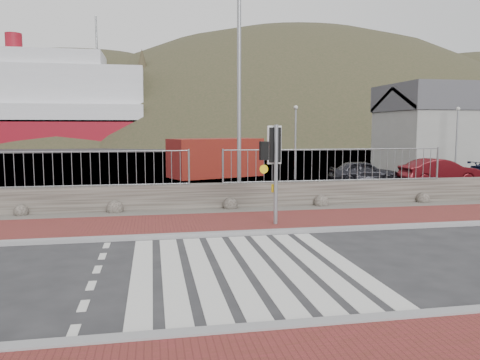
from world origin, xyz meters
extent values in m
plane|color=#28282B|center=(0.00, 0.00, 0.00)|extent=(220.00, 220.00, 0.00)
cube|color=maroon|center=(0.00, 4.50, 0.04)|extent=(40.00, 3.00, 0.08)
cube|color=gray|center=(0.00, -3.00, 0.05)|extent=(40.00, 0.25, 0.12)
cube|color=gray|center=(0.00, 3.00, 0.05)|extent=(40.00, 0.25, 0.12)
cube|color=silver|center=(-2.10, 0.00, 0.01)|extent=(0.42, 5.60, 0.01)
cube|color=silver|center=(-1.50, 0.00, 0.01)|extent=(0.42, 5.60, 0.01)
cube|color=silver|center=(-0.90, 0.00, 0.01)|extent=(0.42, 5.60, 0.01)
cube|color=silver|center=(-0.30, 0.00, 0.01)|extent=(0.42, 5.60, 0.01)
cube|color=silver|center=(0.30, 0.00, 0.01)|extent=(0.42, 5.60, 0.01)
cube|color=silver|center=(0.90, 0.00, 0.01)|extent=(0.42, 5.60, 0.01)
cube|color=silver|center=(1.50, 0.00, 0.01)|extent=(0.42, 5.60, 0.01)
cube|color=silver|center=(2.10, 0.00, 0.01)|extent=(0.42, 5.60, 0.01)
cube|color=#59544C|center=(0.00, 6.50, 0.03)|extent=(40.00, 1.50, 0.06)
cube|color=#403A35|center=(0.00, 7.30, 0.45)|extent=(40.00, 0.60, 0.90)
cylinder|color=gray|center=(-4.80, 7.15, 2.10)|extent=(8.40, 0.04, 0.04)
cylinder|color=gray|center=(-0.60, 7.15, 1.50)|extent=(0.07, 0.07, 1.20)
cylinder|color=gray|center=(4.80, 7.15, 2.10)|extent=(8.40, 0.04, 0.04)
cylinder|color=gray|center=(0.60, 7.15, 1.50)|extent=(0.07, 0.07, 1.20)
cylinder|color=gray|center=(9.00, 7.15, 1.50)|extent=(0.07, 0.07, 1.20)
cube|color=#4C4C4F|center=(0.00, 27.90, 0.00)|extent=(120.00, 40.00, 0.50)
cube|color=#3F4C54|center=(0.00, 62.90, 0.00)|extent=(220.00, 50.00, 0.05)
cube|color=silver|center=(-18.00, 67.90, 9.00)|extent=(30.00, 12.00, 6.00)
cube|color=silver|center=(-18.00, 67.90, 13.00)|extent=(18.00, 10.00, 2.50)
cylinder|color=maroon|center=(-22.00, 67.90, 15.50)|extent=(2.40, 2.40, 3.00)
cylinder|color=gray|center=(-10.00, 67.90, 17.00)|extent=(0.30, 0.30, 6.00)
cube|color=#9E9E99|center=(20.00, 19.90, 2.00)|extent=(12.00, 6.00, 4.00)
cube|color=#4C4C51|center=(20.00, 19.90, 4.90)|extent=(12.20, 6.20, 1.80)
ellipsoid|color=#30341F|center=(-15.00, 87.90, -20.00)|extent=(106.40, 68.40, 76.00)
ellipsoid|color=#30341F|center=(30.00, 87.90, -26.00)|extent=(140.00, 90.00, 100.00)
cylinder|color=gray|center=(1.67, 3.92, 1.49)|extent=(0.12, 0.12, 2.98)
cube|color=#E2B70D|center=(1.67, 3.92, 1.12)|extent=(0.16, 0.10, 0.23)
cube|color=black|center=(1.67, 3.92, 2.39)|extent=(0.45, 0.30, 1.12)
sphere|color=#0CE53F|center=(1.67, 3.92, 2.07)|extent=(0.16, 0.16, 0.16)
cube|color=black|center=(1.30, 3.88, 2.23)|extent=(0.25, 0.19, 0.53)
cylinder|color=gray|center=(1.36, 8.10, 4.29)|extent=(0.15, 0.15, 8.59)
cube|color=maroon|center=(1.84, 18.30, 1.13)|extent=(5.85, 4.03, 2.25)
imported|color=black|center=(9.03, 13.67, 0.59)|extent=(3.62, 1.80, 1.19)
imported|color=#4F0B10|center=(12.65, 12.42, 0.66)|extent=(4.02, 1.49, 1.31)
camera|label=1|loc=(-1.84, -9.17, 2.88)|focal=35.00mm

